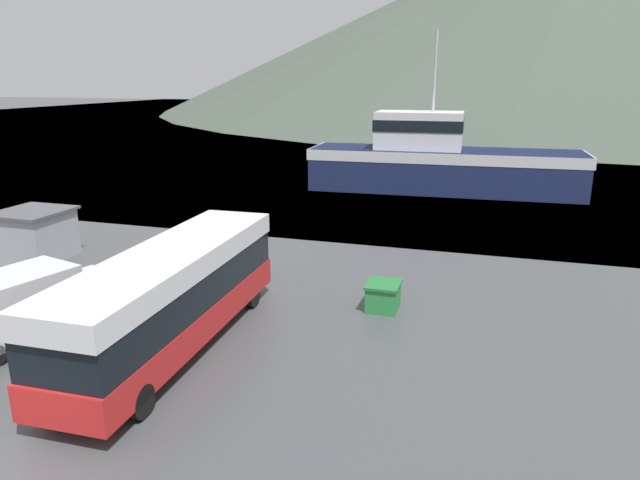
% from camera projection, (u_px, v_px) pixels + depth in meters
% --- Properties ---
extents(water_surface, '(240.00, 240.00, 0.00)m').
position_uv_depth(water_surface, '(459.00, 112.00, 140.33)').
color(water_surface, '#475B6B').
rests_on(water_surface, ground).
extents(hill_backdrop, '(222.85, 222.85, 51.07)m').
position_uv_depth(hill_backdrop, '(595.00, 8.00, 147.87)').
color(hill_backdrop, '#424C42').
rests_on(hill_backdrop, ground).
extents(tour_bus, '(2.85, 10.79, 3.20)m').
position_uv_depth(tour_bus, '(172.00, 293.00, 17.59)').
color(tour_bus, red).
rests_on(tour_bus, ground).
extents(delivery_van, '(3.55, 6.53, 2.29)m').
position_uv_depth(delivery_van, '(23.00, 305.00, 18.25)').
color(delivery_van, silver).
rests_on(delivery_van, ground).
extents(fishing_boat, '(20.06, 6.01, 11.51)m').
position_uv_depth(fishing_boat, '(440.00, 161.00, 42.49)').
color(fishing_boat, '#19234C').
rests_on(fishing_boat, water_surface).
extents(storage_bin, '(1.21, 1.40, 1.02)m').
position_uv_depth(storage_bin, '(383.00, 296.00, 20.89)').
color(storage_bin, '#287F3D').
rests_on(storage_bin, ground).
extents(dock_kiosk, '(2.96, 3.06, 2.33)m').
position_uv_depth(dock_kiosk, '(35.00, 234.00, 26.58)').
color(dock_kiosk, '#93999E').
rests_on(dock_kiosk, ground).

